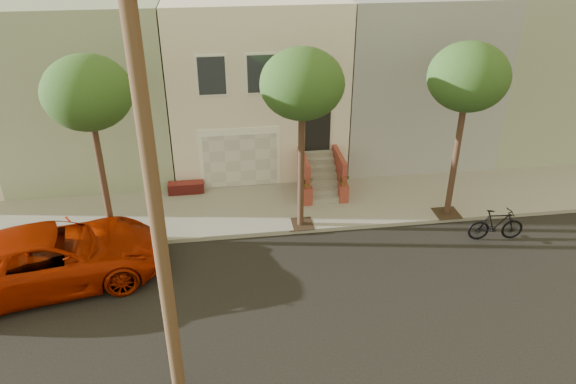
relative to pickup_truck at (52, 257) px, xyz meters
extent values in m
plane|color=black|center=(6.90, -1.86, -0.91)|extent=(90.00, 90.00, 0.00)
cube|color=gray|center=(6.90, 3.49, -0.83)|extent=(40.00, 3.70, 0.15)
cube|color=beige|center=(6.90, 9.34, 2.74)|extent=(7.00, 8.00, 7.00)
cube|color=gray|center=(0.10, 9.34, 2.74)|extent=(6.50, 8.00, 7.00)
cube|color=#9A9DA2|center=(13.70, 9.34, 2.74)|extent=(6.50, 8.00, 7.00)
cube|color=gray|center=(20.20, 9.34, 2.74)|extent=(6.50, 8.00, 7.00)
cube|color=white|center=(6.00, 5.36, 0.49)|extent=(3.20, 0.12, 2.50)
cube|color=silver|center=(6.00, 5.30, 0.39)|extent=(2.90, 0.06, 2.20)
cube|color=gray|center=(6.00, 3.49, -0.75)|extent=(3.20, 3.70, 0.02)
cube|color=maroon|center=(3.80, 5.04, -0.54)|extent=(1.40, 0.45, 0.44)
cube|color=black|center=(9.10, 5.31, 1.64)|extent=(1.00, 0.06, 2.00)
cube|color=#3F4751|center=(5.10, 5.31, 3.84)|extent=(1.00, 0.06, 1.40)
cube|color=white|center=(5.10, 5.33, 3.84)|extent=(1.15, 0.05, 1.55)
cube|color=#3F4751|center=(6.90, 5.31, 3.84)|extent=(1.00, 0.06, 1.40)
cube|color=white|center=(6.90, 5.33, 3.84)|extent=(1.15, 0.05, 1.55)
cube|color=#3F4751|center=(8.70, 5.31, 3.84)|extent=(1.00, 0.06, 1.40)
cube|color=white|center=(8.70, 5.33, 3.84)|extent=(1.15, 0.05, 1.55)
cube|color=gray|center=(9.10, 3.52, -0.66)|extent=(1.20, 0.28, 0.20)
cube|color=gray|center=(9.10, 3.80, -0.46)|extent=(1.20, 0.28, 0.20)
cube|color=gray|center=(9.10, 4.08, -0.26)|extent=(1.20, 0.28, 0.20)
cube|color=gray|center=(9.10, 4.36, -0.06)|extent=(1.20, 0.28, 0.20)
cube|color=gray|center=(9.10, 4.64, 0.14)|extent=(1.20, 0.28, 0.20)
cube|color=gray|center=(9.10, 4.92, 0.34)|extent=(1.20, 0.28, 0.20)
cube|color=gray|center=(9.10, 5.20, 0.54)|extent=(1.20, 0.28, 0.20)
cube|color=brown|center=(8.40, 4.36, 0.04)|extent=(0.18, 1.96, 1.60)
cube|color=brown|center=(9.80, 4.36, 0.04)|extent=(0.18, 1.96, 1.60)
cube|color=brown|center=(8.40, 3.48, -0.41)|extent=(0.35, 0.35, 0.70)
imported|color=#1F4117|center=(8.40, 3.48, 0.17)|extent=(0.40, 0.35, 0.45)
cube|color=brown|center=(9.80, 3.48, -0.41)|extent=(0.35, 0.35, 0.70)
imported|color=#1F4117|center=(9.80, 3.48, 0.17)|extent=(0.41, 0.35, 0.45)
cube|color=#2D2116|center=(1.40, 2.04, -0.75)|extent=(0.90, 0.90, 0.02)
cylinder|color=#332217|center=(1.40, 2.04, 1.34)|extent=(0.22, 0.22, 4.20)
ellipsoid|color=#1F4117|center=(1.40, 2.04, 4.39)|extent=(2.70, 2.57, 2.29)
cube|color=#2D2116|center=(7.90, 2.04, -0.75)|extent=(0.90, 0.90, 0.02)
cylinder|color=#332217|center=(7.90, 2.04, 1.34)|extent=(0.22, 0.22, 4.20)
ellipsoid|color=#1F4117|center=(7.90, 2.04, 4.39)|extent=(2.70, 2.57, 2.29)
cube|color=#2D2116|center=(13.40, 2.04, -0.75)|extent=(0.90, 0.90, 0.02)
cylinder|color=#332217|center=(13.40, 2.04, 1.34)|extent=(0.22, 0.22, 4.20)
ellipsoid|color=#1F4117|center=(13.40, 2.04, 4.39)|extent=(2.70, 2.57, 2.29)
cylinder|color=#422C1E|center=(3.90, -5.06, 4.09)|extent=(0.30, 0.30, 10.00)
imported|color=#971A00|center=(0.00, 0.00, 0.00)|extent=(7.02, 4.28, 1.82)
imported|color=black|center=(14.42, 0.37, -0.33)|extent=(1.97, 0.69, 1.16)
camera|label=1|loc=(5.15, -14.18, 9.31)|focal=33.54mm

